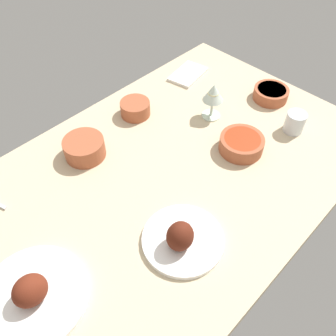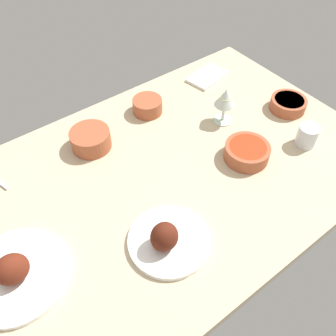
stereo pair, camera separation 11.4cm
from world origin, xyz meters
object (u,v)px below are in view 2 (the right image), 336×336
object	(u,v)px
plate_center_main	(167,239)
bowl_sauce	(247,152)
plate_far_side	(15,273)
folded_napkin	(207,77)
bowl_potatoes	(147,105)
bowl_onions	(91,139)
wine_glass	(225,99)
water_tumbler	(307,136)
bowl_soup	(288,104)

from	to	relation	value
plate_center_main	bowl_sauce	size ratio (longest dim) A/B	1.52
plate_far_side	folded_napkin	bearing A→B (deg)	-158.98
folded_napkin	plate_center_main	bearing A→B (deg)	41.04
bowl_potatoes	bowl_onions	world-z (taller)	bowl_onions
wine_glass	folded_napkin	world-z (taller)	wine_glass
bowl_potatoes	bowl_onions	xyz separation A→B (cm)	(26.11, 3.72, 0.50)
plate_center_main	water_tumbler	world-z (taller)	plate_center_main
bowl_onions	plate_center_main	bearing A→B (deg)	87.40
bowl_potatoes	bowl_soup	distance (cm)	53.45
plate_center_main	bowl_onions	bearing A→B (deg)	-92.60
plate_far_side	bowl_potatoes	world-z (taller)	plate_far_side
bowl_onions	folded_napkin	distance (cm)	59.35
bowl_onions	bowl_potatoes	bearing A→B (deg)	-171.88
bowl_soup	wine_glass	size ratio (longest dim) A/B	0.96
plate_far_side	water_tumbler	bearing A→B (deg)	172.63
bowl_sauce	folded_napkin	bearing A→B (deg)	-115.32
plate_center_main	wine_glass	size ratio (longest dim) A/B	1.63
wine_glass	water_tumbler	distance (cm)	30.59
bowl_potatoes	water_tumbler	distance (cm)	58.00
bowl_onions	wine_glass	size ratio (longest dim) A/B	0.98
plate_far_side	bowl_sauce	world-z (taller)	plate_far_side
bowl_potatoes	folded_napkin	xyz separation A→B (cm)	(-32.79, -3.03, -2.40)
bowl_sauce	bowl_potatoes	bearing A→B (deg)	-72.40
plate_far_side	folded_napkin	distance (cm)	104.55
plate_far_side	bowl_potatoes	xyz separation A→B (cm)	(-64.80, -34.46, 0.78)
bowl_potatoes	water_tumbler	size ratio (longest dim) A/B	1.47
wine_glass	bowl_soup	bearing A→B (deg)	158.07
bowl_sauce	bowl_potatoes	xyz separation A→B (cm)	(12.58, -39.66, 0.14)
bowl_onions	plate_far_side	bearing A→B (deg)	38.47
bowl_soup	wine_glass	bearing A→B (deg)	-21.93
water_tumbler	folded_napkin	world-z (taller)	water_tumbler
bowl_sauce	bowl_soup	bearing A→B (deg)	-164.11
bowl_potatoes	bowl_onions	bearing A→B (deg)	8.12
folded_napkin	bowl_potatoes	bearing A→B (deg)	5.29
plate_center_main	folded_napkin	size ratio (longest dim) A/B	1.37
bowl_sauce	plate_center_main	bearing A→B (deg)	14.30
plate_center_main	folded_napkin	distance (cm)	80.90
wine_glass	folded_napkin	bearing A→B (deg)	-119.49
water_tumbler	bowl_onions	bearing A→B (deg)	-36.02
plate_far_side	bowl_soup	size ratio (longest dim) A/B	2.01
bowl_sauce	bowl_onions	bearing A→B (deg)	-42.88
bowl_potatoes	water_tumbler	bearing A→B (deg)	125.51
bowl_potatoes	wine_glass	world-z (taller)	wine_glass
water_tumbler	folded_napkin	xyz separation A→B (cm)	(0.90, -50.24, -3.19)
bowl_potatoes	wine_glass	bearing A→B (deg)	132.50
bowl_sauce	bowl_onions	xyz separation A→B (cm)	(38.69, -35.94, 0.64)
bowl_sauce	bowl_soup	xyz separation A→B (cm)	(-31.09, -8.85, -0.35)
bowl_sauce	bowl_onions	world-z (taller)	bowl_onions
plate_center_main	bowl_potatoes	distance (cm)	57.46
plate_center_main	bowl_sauce	bearing A→B (deg)	-165.70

